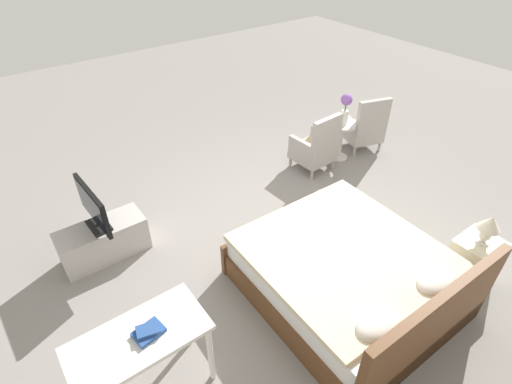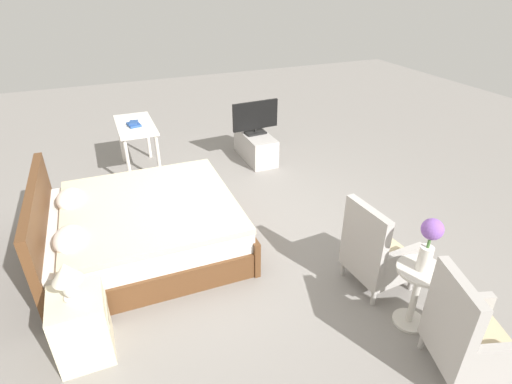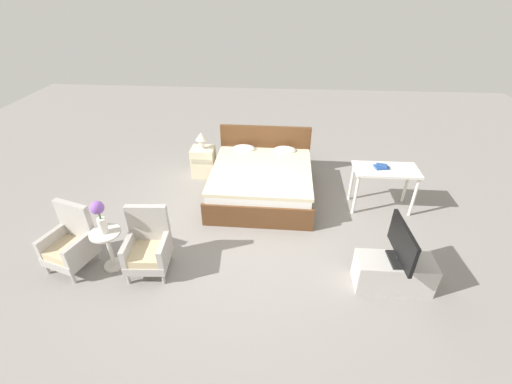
{
  "view_description": "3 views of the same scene",
  "coord_description": "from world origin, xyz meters",
  "px_view_note": "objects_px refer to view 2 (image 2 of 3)",
  "views": [
    {
      "loc": [
        2.51,
        2.77,
        3.38
      ],
      "look_at": [
        0.39,
        -0.13,
        0.71
      ],
      "focal_mm": 28.0,
      "sensor_mm": 36.0,
      "label": 1
    },
    {
      "loc": [
        -3.61,
        1.34,
        2.73
      ],
      "look_at": [
        -0.03,
        -0.13,
        0.56
      ],
      "focal_mm": 28.0,
      "sensor_mm": 36.0,
      "label": 2
    },
    {
      "loc": [
        0.43,
        -4.18,
        3.45
      ],
      "look_at": [
        0.1,
        0.3,
        0.57
      ],
      "focal_mm": 24.0,
      "sensor_mm": 36.0,
      "label": 3
    }
  ],
  "objects_px": {
    "armchair_by_window_left": "(467,337)",
    "armchair_by_window_right": "(376,253)",
    "flower_vase": "(430,240)",
    "tv_stand": "(255,146)",
    "vanity_desk": "(136,131)",
    "bed": "(141,228)",
    "tv_flatscreen": "(255,117)",
    "nightstand": "(82,326)",
    "side_table": "(417,290)",
    "book_stack": "(134,124)",
    "table_lamp": "(67,276)"
  },
  "relations": [
    {
      "from": "table_lamp",
      "to": "tv_stand",
      "type": "height_order",
      "value": "table_lamp"
    },
    {
      "from": "armchair_by_window_left",
      "to": "book_stack",
      "type": "height_order",
      "value": "armchair_by_window_left"
    },
    {
      "from": "table_lamp",
      "to": "nightstand",
      "type": "bearing_deg",
      "value": -90.0
    },
    {
      "from": "nightstand",
      "to": "side_table",
      "type": "bearing_deg",
      "value": -105.85
    },
    {
      "from": "nightstand",
      "to": "table_lamp",
      "type": "distance_m",
      "value": 0.51
    },
    {
      "from": "armchair_by_window_left",
      "to": "armchair_by_window_right",
      "type": "xyz_separation_m",
      "value": [
        1.07,
        0.0,
        0.0
      ]
    },
    {
      "from": "armchair_by_window_right",
      "to": "vanity_desk",
      "type": "xyz_separation_m",
      "value": [
        3.45,
        1.71,
        0.27
      ]
    },
    {
      "from": "nightstand",
      "to": "armchair_by_window_right",
      "type": "bearing_deg",
      "value": -94.48
    },
    {
      "from": "flower_vase",
      "to": "nightstand",
      "type": "distance_m",
      "value": 2.79
    },
    {
      "from": "armchair_by_window_left",
      "to": "vanity_desk",
      "type": "distance_m",
      "value": 4.84
    },
    {
      "from": "tv_stand",
      "to": "tv_flatscreen",
      "type": "height_order",
      "value": "tv_flatscreen"
    },
    {
      "from": "table_lamp",
      "to": "flower_vase",
      "type": "bearing_deg",
      "value": -105.84
    },
    {
      "from": "tv_stand",
      "to": "vanity_desk",
      "type": "distance_m",
      "value": 1.86
    },
    {
      "from": "armchair_by_window_left",
      "to": "flower_vase",
      "type": "relative_size",
      "value": 1.93
    },
    {
      "from": "bed",
      "to": "armchair_by_window_right",
      "type": "height_order",
      "value": "bed"
    },
    {
      "from": "armchair_by_window_right",
      "to": "flower_vase",
      "type": "height_order",
      "value": "flower_vase"
    },
    {
      "from": "bed",
      "to": "book_stack",
      "type": "distance_m",
      "value": 2.04
    },
    {
      "from": "table_lamp",
      "to": "armchair_by_window_left",
      "type": "bearing_deg",
      "value": -115.87
    },
    {
      "from": "bed",
      "to": "tv_flatscreen",
      "type": "xyz_separation_m",
      "value": [
        1.81,
        -2.08,
        0.4
      ]
    },
    {
      "from": "bed",
      "to": "table_lamp",
      "type": "bearing_deg",
      "value": 152.44
    },
    {
      "from": "bed",
      "to": "tv_stand",
      "type": "height_order",
      "value": "bed"
    },
    {
      "from": "table_lamp",
      "to": "vanity_desk",
      "type": "xyz_separation_m",
      "value": [
        3.25,
        -0.9,
        -0.15
      ]
    },
    {
      "from": "tv_flatscreen",
      "to": "side_table",
      "type": "bearing_deg",
      "value": 178.83
    },
    {
      "from": "armchair_by_window_left",
      "to": "side_table",
      "type": "xyz_separation_m",
      "value": [
        0.53,
        -0.0,
        0.0
      ]
    },
    {
      "from": "armchair_by_window_right",
      "to": "nightstand",
      "type": "bearing_deg",
      "value": 85.52
    },
    {
      "from": "flower_vase",
      "to": "table_lamp",
      "type": "distance_m",
      "value": 2.73
    },
    {
      "from": "side_table",
      "to": "tv_flatscreen",
      "type": "xyz_separation_m",
      "value": [
        3.75,
        -0.08,
        0.33
      ]
    },
    {
      "from": "tv_stand",
      "to": "book_stack",
      "type": "relative_size",
      "value": 3.97
    },
    {
      "from": "armchair_by_window_right",
      "to": "table_lamp",
      "type": "relative_size",
      "value": 2.79
    },
    {
      "from": "side_table",
      "to": "vanity_desk",
      "type": "height_order",
      "value": "vanity_desk"
    },
    {
      "from": "tv_flatscreen",
      "to": "armchair_by_window_right",
      "type": "bearing_deg",
      "value": 178.51
    },
    {
      "from": "armchair_by_window_left",
      "to": "nightstand",
      "type": "distance_m",
      "value": 2.91
    },
    {
      "from": "vanity_desk",
      "to": "tv_stand",
      "type": "bearing_deg",
      "value": -97.74
    },
    {
      "from": "armchair_by_window_left",
      "to": "book_stack",
      "type": "distance_m",
      "value": 4.78
    },
    {
      "from": "side_table",
      "to": "flower_vase",
      "type": "bearing_deg",
      "value": 180.0
    },
    {
      "from": "nightstand",
      "to": "book_stack",
      "type": "relative_size",
      "value": 2.41
    },
    {
      "from": "table_lamp",
      "to": "tv_stand",
      "type": "bearing_deg",
      "value": -41.99
    },
    {
      "from": "side_table",
      "to": "flower_vase",
      "type": "xyz_separation_m",
      "value": [
        -0.0,
        0.0,
        0.52
      ]
    },
    {
      "from": "armchair_by_window_left",
      "to": "flower_vase",
      "type": "xyz_separation_m",
      "value": [
        0.53,
        -0.0,
        0.52
      ]
    },
    {
      "from": "flower_vase",
      "to": "bed",
      "type": "bearing_deg",
      "value": 45.86
    },
    {
      "from": "nightstand",
      "to": "bed",
      "type": "bearing_deg",
      "value": -27.54
    },
    {
      "from": "bed",
      "to": "flower_vase",
      "type": "xyz_separation_m",
      "value": [
        -1.94,
        -2.0,
        0.59
      ]
    },
    {
      "from": "flower_vase",
      "to": "tv_stand",
      "type": "relative_size",
      "value": 0.5
    },
    {
      "from": "nightstand",
      "to": "tv_flatscreen",
      "type": "bearing_deg",
      "value": -41.96
    },
    {
      "from": "table_lamp",
      "to": "bed",
      "type": "bearing_deg",
      "value": -27.56
    },
    {
      "from": "vanity_desk",
      "to": "nightstand",
      "type": "bearing_deg",
      "value": 164.45
    },
    {
      "from": "bed",
      "to": "side_table",
      "type": "bearing_deg",
      "value": -134.14
    },
    {
      "from": "armchair_by_window_right",
      "to": "nightstand",
      "type": "distance_m",
      "value": 2.63
    },
    {
      "from": "armchair_by_window_right",
      "to": "tv_flatscreen",
      "type": "relative_size",
      "value": 1.21
    },
    {
      "from": "tv_stand",
      "to": "vanity_desk",
      "type": "relative_size",
      "value": 0.92
    }
  ]
}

